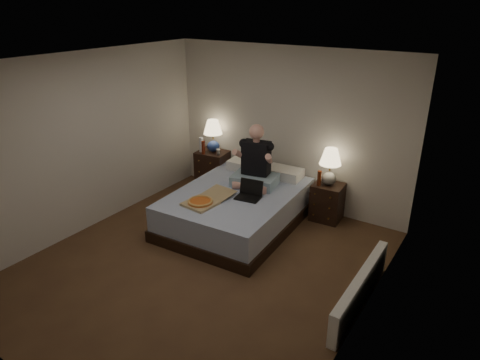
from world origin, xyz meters
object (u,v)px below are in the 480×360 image
Objects in this scene: bed at (237,208)px; radiator at (360,289)px; water_bottle at (201,145)px; person at (255,156)px; soda_can at (218,152)px; laptop at (248,191)px; nightstand_left at (213,169)px; nightstand_right at (327,202)px; beer_bottle_left at (203,148)px; beer_bottle_right at (319,178)px; lamp_right at (330,167)px; pizza_box at (200,202)px; lamp_left at (213,136)px.

radiator is (2.15, -0.79, -0.06)m from bed.
bed is 1.58m from water_bottle.
soda_can is at bearing 144.77° from person.
person reaches higher than radiator.
nightstand_left is at bearing 134.83° from laptop.
nightstand_right is 2.49× the size of beer_bottle_left.
beer_bottle_right is at bearing 1.78° from beer_bottle_left.
nightstand_left is 0.42× the size of radiator.
nightstand_left is 2.95× the size of beer_bottle_right.
lamp_right is 1.97m from pizza_box.
water_bottle is at bearing 132.87° from pizza_box.
nightstand_right is 2.25m from lamp_left.
beer_bottle_right is (-0.11, -0.11, -0.17)m from lamp_right.
beer_bottle_left is 1.00× the size of beer_bottle_right.
lamp_right is at bearing 43.25° from laptop.
soda_can reaches higher than pizza_box.
nightstand_right is at bearing 4.37° from beer_bottle_left.
lamp_right is 0.23m from beer_bottle_right.
water_bottle is 1.09× the size of beer_bottle_right.
water_bottle is at bearing 141.07° from laptop.
water_bottle is 0.16× the size of radiator.
laptop is at bearing -43.57° from nightstand_left.
water_bottle reaches higher than beer_bottle_left.
lamp_right is at bearing 4.64° from beer_bottle_left.
person is (1.19, -0.56, 0.66)m from nightstand_left.
lamp_left is at bearing 176.31° from beer_bottle_right.
water_bottle is at bearing -150.21° from nightstand_left.
laptop is 0.21× the size of radiator.
radiator is at bearing -52.51° from beer_bottle_right.
beer_bottle_left is 3.67m from radiator.
nightstand_left is 0.62m from lamp_left.
nightstand_right is (1.06, 0.89, 0.02)m from bed.
radiator is at bearing 1.36° from pizza_box.
soda_can is 0.43× the size of beer_bottle_left.
bed reaches higher than radiator.
water_bottle is at bearing 151.58° from person.
bed is 1.50m from lamp_right.
soda_can reaches higher than nightstand_left.
nightstand_right is at bearing -47.03° from lamp_right.
person reaches higher than pizza_box.
radiator is (3.30, -1.51, -0.59)m from beer_bottle_left.
nightstand_right is 0.43m from beer_bottle_right.
soda_can is at bearing -33.75° from nightstand_left.
soda_can is at bearing 152.28° from radiator.
person is 0.60m from laptop.
pizza_box is 0.47× the size of radiator.
pizza_box is (0.98, -1.34, -0.22)m from beer_bottle_left.
soda_can is (0.18, -0.09, 0.39)m from nightstand_left.
lamp_left reaches higher than soda_can.
nightstand_left reaches higher than pizza_box.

